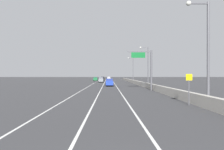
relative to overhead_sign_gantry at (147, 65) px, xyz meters
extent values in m
plane|color=#38383A|center=(-6.79, 34.65, -4.73)|extent=(320.00, 320.00, 0.00)
cube|color=silver|center=(-12.29, 25.65, -4.73)|extent=(0.16, 130.00, 0.00)
cube|color=silver|center=(-8.79, 25.65, -4.73)|extent=(0.16, 130.00, 0.00)
cube|color=silver|center=(-5.29, 25.65, -4.73)|extent=(0.16, 130.00, 0.00)
cube|color=#B2ADA3|center=(1.34, 10.65, -4.18)|extent=(0.60, 120.00, 1.10)
cylinder|color=#47474C|center=(0.74, 0.02, -0.98)|extent=(0.36, 0.36, 7.50)
cube|color=#47474C|center=(-1.51, 0.02, 2.57)|extent=(4.50, 0.20, 0.20)
cube|color=#0C5923|center=(-1.73, -0.10, 1.87)|extent=(2.60, 0.10, 1.00)
cylinder|color=#4C4C51|center=(0.44, -16.07, -3.53)|extent=(0.10, 0.10, 2.40)
cube|color=yellow|center=(0.44, -16.11, -2.03)|extent=(0.60, 0.04, 0.60)
cylinder|color=#4C4C51|center=(1.74, -17.09, 0.04)|extent=(0.24, 0.24, 9.53)
cube|color=#4C4C51|center=(0.84, -17.09, 4.65)|extent=(1.80, 0.12, 0.12)
sphere|color=beige|center=(-0.06, -17.09, 4.65)|extent=(0.44, 0.44, 0.44)
cylinder|color=#4C4C51|center=(2.10, 8.70, 0.04)|extent=(0.24, 0.24, 9.53)
cube|color=#4C4C51|center=(1.20, 8.70, 4.65)|extent=(1.80, 0.12, 0.12)
sphere|color=beige|center=(0.30, 8.70, 4.65)|extent=(0.44, 0.44, 0.44)
cylinder|color=#4C4C51|center=(2.16, 34.49, 0.04)|extent=(0.24, 0.24, 9.53)
cube|color=#4C4C51|center=(1.26, 34.49, 4.65)|extent=(1.80, 0.12, 0.12)
sphere|color=beige|center=(0.36, 34.49, 4.65)|extent=(0.44, 0.44, 0.44)
cube|color=black|center=(-10.00, 46.88, -3.82)|extent=(1.75, 4.05, 1.13)
cube|color=black|center=(-9.99, 46.47, -2.95)|extent=(1.53, 1.83, 0.60)
cylinder|color=black|center=(-10.79, 48.44, -4.39)|extent=(0.22, 0.68, 0.68)
cylinder|color=black|center=(-9.22, 48.45, -4.39)|extent=(0.22, 0.68, 0.68)
cylinder|color=black|center=(-10.77, 45.30, -4.39)|extent=(0.22, 0.68, 0.68)
cylinder|color=black|center=(-9.20, 45.31, -4.39)|extent=(0.22, 0.68, 0.68)
cube|color=#B7B7BC|center=(-7.10, 64.76, -3.91)|extent=(1.86, 4.06, 0.96)
cube|color=gray|center=(-7.11, 64.35, -3.13)|extent=(1.63, 1.83, 0.60)
cylinder|color=black|center=(-7.93, 66.34, -4.39)|extent=(0.23, 0.68, 0.68)
cylinder|color=black|center=(-6.26, 66.33, -4.39)|extent=(0.23, 0.68, 0.68)
cylinder|color=black|center=(-7.95, 63.19, -4.39)|extent=(0.23, 0.68, 0.68)
cylinder|color=black|center=(-6.28, 63.18, -4.39)|extent=(0.23, 0.68, 0.68)
cube|color=#196033|center=(-13.32, 49.52, -3.89)|extent=(1.94, 4.20, 0.99)
cube|color=#1C4633|center=(-13.32, 49.11, -3.10)|extent=(1.67, 1.91, 0.60)
cylinder|color=black|center=(-14.20, 51.13, -4.39)|extent=(0.23, 0.68, 0.68)
cylinder|color=black|center=(-12.51, 51.17, -4.39)|extent=(0.23, 0.68, 0.68)
cylinder|color=black|center=(-14.13, 47.88, -4.39)|extent=(0.23, 0.68, 0.68)
cylinder|color=black|center=(-12.44, 47.91, -4.39)|extent=(0.23, 0.68, 0.68)
cube|color=slate|center=(-10.14, 34.86, -3.83)|extent=(1.83, 4.27, 1.12)
cube|color=#4D505A|center=(-10.13, 34.44, -2.97)|extent=(1.57, 1.94, 0.60)
cylinder|color=black|center=(-10.97, 36.51, -4.39)|extent=(0.24, 0.69, 0.68)
cylinder|color=black|center=(-9.40, 36.55, -4.39)|extent=(0.24, 0.69, 0.68)
cylinder|color=black|center=(-10.88, 33.18, -4.39)|extent=(0.24, 0.69, 0.68)
cylinder|color=black|center=(-9.32, 33.22, -4.39)|extent=(0.24, 0.69, 0.68)
cube|color=#1E389E|center=(-7.07, 12.46, -3.88)|extent=(2.00, 4.43, 1.01)
cube|color=navy|center=(-7.06, 12.02, -3.08)|extent=(1.70, 2.02, 0.60)
cylinder|color=black|center=(-7.98, 14.16, -4.39)|extent=(0.24, 0.69, 0.68)
cylinder|color=black|center=(-6.28, 14.22, -4.39)|extent=(0.24, 0.69, 0.68)
cylinder|color=black|center=(-7.87, 10.70, -4.39)|extent=(0.24, 0.69, 0.68)
cylinder|color=black|center=(-6.17, 10.75, -4.39)|extent=(0.24, 0.69, 0.68)
camera|label=1|loc=(-7.28, -32.81, -1.79)|focal=28.26mm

